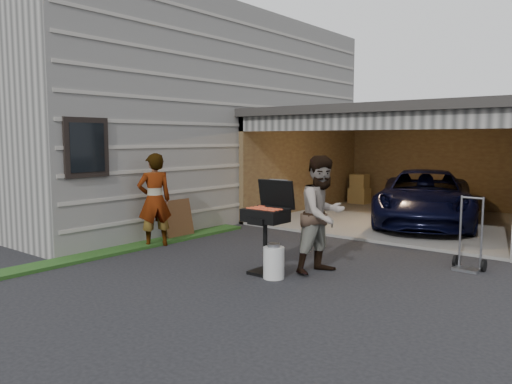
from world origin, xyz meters
The scene contains 11 objects.
ground centered at (0.00, 0.00, 0.00)m, with size 80.00×80.00×0.00m, color black.
house centered at (-6.00, 4.00, 2.75)m, with size 7.00×11.00×5.50m, color #474744.
groundcover_strip centered at (-2.25, -1.00, 0.03)m, with size 0.50×8.00×0.06m, color #193814.
garage centered at (0.76, 6.79, 1.87)m, with size 6.80×6.30×2.90m.
minivan centered at (1.28, 6.15, 0.66)m, with size 2.20×4.77×1.33m, color black.
woman centered at (-2.10, 0.45, 0.94)m, with size 0.68×0.45×1.88m, color #A8B7D4.
man centered at (1.57, 0.84, 0.95)m, with size 0.92×0.72×1.90m, color #44221A.
bbq_grill centered at (0.90, 0.24, 0.89)m, with size 0.67×0.59×1.50m.
propane_tank centered at (1.16, 0.08, 0.25)m, with size 0.33×0.33×0.49m, color silver.
plywood_panel centered at (-2.34, 1.31, 0.42)m, with size 0.04×0.76×0.85m, color #51331C.
hand_truck centered at (3.38, 2.49, 0.24)m, with size 0.51×0.39×1.22m.
Camera 1 is at (5.69, -5.99, 2.16)m, focal length 35.00 mm.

